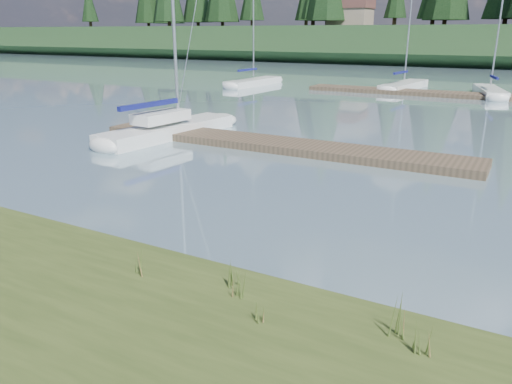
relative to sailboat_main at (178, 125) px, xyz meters
The scene contains 16 objects.
ground 22.60m from the sailboat_main, 66.45° to the left, with size 200.00×200.00×0.00m, color #7C99A7.
ridge 64.39m from the sailboat_main, 81.93° to the left, with size 200.00×20.00×5.00m, color #1C341A.
sailboat_main is the anchor object (origin of this frame).
dock_near 5.05m from the sailboat_main, ahead, with size 16.00×2.00×0.30m, color #4C3D2C.
dock_far 23.47m from the sailboat_main, 61.97° to the left, with size 26.00×2.20×0.30m, color #4C3D2C.
sailboat_bg_0 22.39m from the sailboat_main, 109.52° to the left, with size 2.01×7.96×11.44m.
sailboat_bg_1 24.89m from the sailboat_main, 79.25° to the left, with size 2.53×8.27×12.12m.
sailboat_bg_2 25.61m from the sailboat_main, 64.89° to the left, with size 3.22×7.45×11.07m.
weed_0 15.15m from the sailboat_main, 48.97° to the right, with size 0.17×0.14×0.60m.
weed_1 15.58m from the sailboat_main, 48.80° to the right, with size 0.17×0.14×0.49m.
weed_2 17.24m from the sailboat_main, 42.14° to the right, with size 0.17×0.14×0.74m.
weed_3 14.46m from the sailboat_main, 55.11° to the right, with size 0.17×0.14×0.49m.
weed_4 16.32m from the sailboat_main, 48.22° to the right, with size 0.17×0.14×0.36m.
weed_5 17.67m from the sailboat_main, 41.84° to the right, with size 0.17×0.14×0.51m.
mud_lip 14.15m from the sailboat_main, 50.31° to the right, with size 60.00×0.50×0.14m, color #33281C.
house_0 62.47m from the sailboat_main, 102.06° to the left, with size 6.30×5.30×4.65m.
Camera 1 is at (4.97, -8.60, 4.49)m, focal length 35.00 mm.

